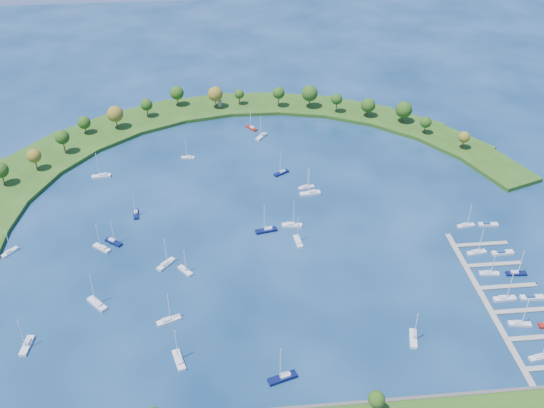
{
  "coord_description": "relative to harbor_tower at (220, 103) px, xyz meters",
  "views": [
    {
      "loc": [
        -16.99,
        -219.81,
        156.38
      ],
      "look_at": [
        5.0,
        5.0,
        4.0
      ],
      "focal_mm": 40.2,
      "sensor_mm": 36.0,
      "label": 1
    }
  ],
  "objects": [
    {
      "name": "moored_boat_6",
      "position": [
        -25.4,
        -143.29,
        -3.14
      ],
      "size": [
        7.53,
        8.28,
        12.89
      ],
      "rotation": [
        0.0,
        0.0,
        0.87
      ],
      "color": "silver",
      "rests_on": "ground"
    },
    {
      "name": "breakwater_trees",
      "position": [
        8.31,
        -24.41,
        6.05
      ],
      "size": [
        236.21,
        89.27,
        13.74
      ],
      "color": "#382314",
      "rests_on": "breakwater"
    },
    {
      "name": "moored_boat_4",
      "position": [
        -60.14,
        -71.95,
        -3.13
      ],
      "size": [
        9.38,
        3.53,
        13.46
      ],
      "rotation": [
        0.0,
        0.0,
        3.25
      ],
      "color": "silver",
      "rests_on": "ground"
    },
    {
      "name": "moored_boat_9",
      "position": [
        -49.56,
        -163.97,
        -3.1
      ],
      "size": [
        8.4,
        9.0,
        14.16
      ],
      "rotation": [
        0.0,
        0.0,
        2.3
      ],
      "color": "silver",
      "rests_on": "ground"
    },
    {
      "name": "moored_boat_8",
      "position": [
        61.45,
        -191.87,
        -3.14
      ],
      "size": [
        4.56,
        9.12,
        12.92
      ],
      "rotation": [
        0.0,
        0.0,
        4.46
      ],
      "color": "silver",
      "rests_on": "ground"
    },
    {
      "name": "docked_boat_2",
      "position": [
        101.01,
        -188.74,
        -3.18
      ],
      "size": [
        8.14,
        3.48,
        11.59
      ],
      "rotation": [
        0.0,
        0.0,
        -0.17
      ],
      "color": "silver",
      "rests_on": "ground"
    },
    {
      "name": "dock_system",
      "position": [
        100.78,
        -175.6,
        -3.72
      ],
      "size": [
        24.28,
        82.0,
        1.6
      ],
      "color": "gray",
      "rests_on": "ground"
    },
    {
      "name": "moored_boat_15",
      "position": [
        -40.43,
        -106.5,
        -3.19
      ],
      "size": [
        3.02,
        7.88,
        11.29
      ],
      "rotation": [
        0.0,
        0.0,
        4.83
      ],
      "color": "#09103A",
      "rests_on": "ground"
    },
    {
      "name": "ground",
      "position": [
        15.49,
        -114.6,
        -4.08
      ],
      "size": [
        700.0,
        700.0,
        0.0
      ],
      "primitive_type": "plane",
      "color": "#07233F",
      "rests_on": "ground"
    },
    {
      "name": "moored_boat_3",
      "position": [
        -17.72,
        -147.88,
        -3.2
      ],
      "size": [
        6.26,
        7.28,
        11.09
      ],
      "rotation": [
        0.0,
        0.0,
        5.36
      ],
      "color": "silver",
      "rests_on": "ground"
    },
    {
      "name": "docked_boat_11",
      "position": [
        113.36,
        -129.59,
        -3.45
      ],
      "size": [
        8.54,
        3.14,
        1.7
      ],
      "rotation": [
        0.0,
        0.0,
        -0.1
      ],
      "color": "silver",
      "rests_on": "ground"
    },
    {
      "name": "moored_boat_17",
      "position": [
        -89.55,
        -129.11,
        -3.2
      ],
      "size": [
        6.16,
        7.19,
        10.95
      ],
      "rotation": [
        0.0,
        0.0,
        0.92
      ],
      "color": "silver",
      "rests_on": "ground"
    },
    {
      "name": "docked_boat_10",
      "position": [
        103.41,
        -129.46,
        -3.19
      ],
      "size": [
        7.97,
        3.27,
        11.37
      ],
      "rotation": [
        0.0,
        0.0,
        0.15
      ],
      "color": "silver",
      "rests_on": "ground"
    },
    {
      "name": "moored_boat_20",
      "position": [
        14.68,
        -204.56,
        -3.1
      ],
      "size": [
        10.09,
        5.5,
        14.3
      ],
      "rotation": [
        0.0,
        0.0,
        3.44
      ],
      "color": "#09103A",
      "rests_on": "ground"
    },
    {
      "name": "moored_boat_11",
      "position": [
        27.94,
        -121.85,
        -3.14
      ],
      "size": [
        9.04,
        3.53,
        12.95
      ],
      "rotation": [
        0.0,
        0.0,
        6.16
      ],
      "color": "silver",
      "rests_on": "ground"
    },
    {
      "name": "harbor_tower",
      "position": [
        0.0,
        0.0,
        0.0
      ],
      "size": [
        2.6,
        2.6,
        4.05
      ],
      "color": "gray",
      "rests_on": "breakwater"
    },
    {
      "name": "moored_boat_19",
      "position": [
        16.98,
        -27.17,
        -3.18
      ],
      "size": [
        6.43,
        7.79,
        11.71
      ],
      "rotation": [
        0.0,
        0.0,
        2.19
      ],
      "color": "maroon",
      "rests_on": "ground"
    },
    {
      "name": "moored_boat_21",
      "position": [
        39.84,
        -97.41,
        -3.1
      ],
      "size": [
        9.96,
        3.87,
        14.27
      ],
      "rotation": [
        0.0,
        0.0,
        3.26
      ],
      "color": "silver",
      "rests_on": "ground"
    },
    {
      "name": "docked_boat_4",
      "position": [
        101.0,
        -175.75,
        -3.16
      ],
      "size": [
        8.54,
        2.66,
        12.44
      ],
      "rotation": [
        0.0,
        0.0,
        0.03
      ],
      "color": "silver",
      "rests_on": "ground"
    },
    {
      "name": "moored_boat_16",
      "position": [
        -52.29,
        -130.15,
        -3.16
      ],
      "size": [
        8.07,
        7.22,
        12.48
      ],
      "rotation": [
        0.0,
        0.0,
        2.45
      ],
      "color": "silver",
      "rests_on": "ground"
    },
    {
      "name": "moored_boat_1",
      "position": [
        -18.07,
        -57.26,
        -3.22
      ],
      "size": [
        6.97,
        2.63,
        10.0
      ],
      "rotation": [
        0.0,
        0.0,
        3.03
      ],
      "color": "silver",
      "rests_on": "ground"
    },
    {
      "name": "docked_boat_9",
      "position": [
        111.45,
        -149.36,
        -3.4
      ],
      "size": [
        9.12,
        2.91,
        1.84
      ],
      "rotation": [
        0.0,
        0.0,
        0.04
      ],
      "color": "silver",
      "rests_on": "ground"
    },
    {
      "name": "moored_boat_13",
      "position": [
        -48.02,
        -126.42,
        -3.17
      ],
      "size": [
        7.89,
        6.86,
        12.07
      ],
      "rotation": [
        0.0,
        0.0,
        5.62
      ],
      "color": "#09103A",
      "rests_on": "ground"
    },
    {
      "name": "moored_boat_2",
      "position": [
        21.7,
        -37.91,
        -3.15
      ],
      "size": [
        7.0,
        8.36,
        12.63
      ],
      "rotation": [
        0.0,
        0.0,
        4.08
      ],
      "color": "silver",
      "rests_on": "ground"
    },
    {
      "name": "moored_boat_10",
      "position": [
        16.57,
        -124.59,
        -3.12
      ],
      "size": [
        9.66,
        4.45,
        13.7
      ],
      "rotation": [
        0.0,
        0.0,
        3.35
      ],
      "color": "#09103A",
      "rests_on": "ground"
    },
    {
      "name": "breakwater",
      "position": [
        -30.84,
        -65.88,
        -3.09
      ],
      "size": [
        286.74,
        247.64,
        2.0
      ],
      "color": "#244813",
      "rests_on": "ground"
    },
    {
      "name": "docked_boat_7",
      "position": [
        111.51,
        -162.31,
        -3.18
      ],
      "size": [
        8.11,
        2.84,
        11.71
      ],
      "rotation": [
        0.0,
        0.0,
        -0.08
      ],
      "color": "#09103A",
      "rests_on": "ground"
    },
    {
      "name": "moored_boat_18",
      "position": [
        29.18,
        -133.68,
        -3.16
      ],
      "size": [
        3.26,
        8.65,
        12.42
      ],
      "rotation": [
        0.0,
        0.0,
        1.68
      ],
      "color": "silver",
      "rests_on": "ground"
    },
    {
      "name": "docked_boat_8",
      "position": [
        101.01,
        -148.02,
        -3.17
      ],
      "size": [
        8.39,
        3.53,
        11.95
      ],
      "rotation": [
        0.0,
        0.0,
        0.16
      ],
      "color": "silver",
      "rests_on": "ground"
    },
    {
      "name": "docked_boat_5",
      "position": [
        111.46,
        -176.13,
        -3.41
      ],
      "size": [
        9.0,
        2.92,
        1.81
      ],
      "rotation": [
        0.0,
        0.0,
        -0.05
      ],
      "color": "silver",
      "rests_on": "ground"
    },
    {
      "name": "moored_boat_7",
      "position": [
        -70.56,
        -182.25,
        -3.13
      ],
      "size": [
        3.56,
        9.22,
        13.22
      ],
      "rotation": [
        0.0,
        0.0,
        4.59
      ],
      "color": "silver",
      "rests_on": "ground"
    },
    {
      "name": "moored_boat_5",
      "position": [
        38.7,
        -91.84,
        -3.19
      ],
      "size": [
        7.91,
        3.84,
        11.21
      ],
      "rotation": [
        0.0,
        0.0,
        0.23
      ],
      "color": "silver",
      "rests_on": "ground"
    },
    {
      "name": "docked_boat_0",
      "position": [
        101.02,
        -204.23,
        -3.19
      ],
      "size": [
        7.87,
        3.41,
        11.19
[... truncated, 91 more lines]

